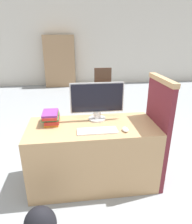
{
  "coord_description": "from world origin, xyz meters",
  "views": [
    {
      "loc": [
        -0.21,
        -1.64,
        1.67
      ],
      "look_at": [
        0.04,
        0.29,
        0.9
      ],
      "focal_mm": 32.0,
      "sensor_mm": 36.0,
      "label": 1
    }
  ],
  "objects_px": {
    "monitor": "(97,101)",
    "far_chair": "(103,84)",
    "mouse": "(125,129)",
    "book_stack": "(51,117)",
    "keyboard": "(97,131)"
  },
  "relations": [
    {
      "from": "keyboard",
      "to": "mouse",
      "type": "height_order",
      "value": "mouse"
    },
    {
      "from": "keyboard",
      "to": "mouse",
      "type": "xyz_separation_m",
      "value": [
        0.29,
        -0.03,
        0.01
      ]
    },
    {
      "from": "monitor",
      "to": "book_stack",
      "type": "bearing_deg",
      "value": -176.64
    },
    {
      "from": "keyboard",
      "to": "far_chair",
      "type": "relative_size",
      "value": 0.47
    },
    {
      "from": "monitor",
      "to": "far_chair",
      "type": "height_order",
      "value": "monitor"
    },
    {
      "from": "keyboard",
      "to": "mouse",
      "type": "relative_size",
      "value": 4.05
    },
    {
      "from": "mouse",
      "to": "far_chair",
      "type": "height_order",
      "value": "far_chair"
    },
    {
      "from": "far_chair",
      "to": "keyboard",
      "type": "bearing_deg",
      "value": -82.48
    },
    {
      "from": "keyboard",
      "to": "book_stack",
      "type": "bearing_deg",
      "value": 150.04
    },
    {
      "from": "book_stack",
      "to": "monitor",
      "type": "bearing_deg",
      "value": 3.36
    },
    {
      "from": "keyboard",
      "to": "book_stack",
      "type": "height_order",
      "value": "book_stack"
    },
    {
      "from": "mouse",
      "to": "far_chair",
      "type": "distance_m",
      "value": 3.14
    },
    {
      "from": "monitor",
      "to": "mouse",
      "type": "xyz_separation_m",
      "value": [
        0.25,
        -0.34,
        -0.21
      ]
    },
    {
      "from": "monitor",
      "to": "far_chair",
      "type": "relative_size",
      "value": 0.7
    },
    {
      "from": "mouse",
      "to": "book_stack",
      "type": "relative_size",
      "value": 0.37
    }
  ]
}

